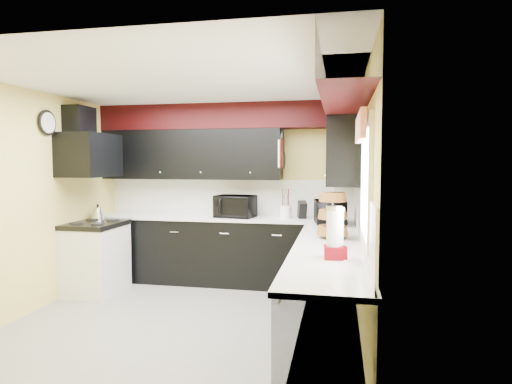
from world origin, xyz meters
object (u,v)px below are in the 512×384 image
knife_block (302,210)px  kettle (98,213)px  toaster_oven (235,206)px  utensil_crock (286,212)px  microwave (330,212)px

knife_block → kettle: size_ratio=1.29×
toaster_oven → utensil_crock: bearing=13.0°
toaster_oven → knife_block: size_ratio=2.27×
microwave → utensil_crock: bearing=44.9°
toaster_oven → knife_block: bearing=11.6°
toaster_oven → utensil_crock: (0.69, 0.04, -0.07)m
knife_block → kettle: 2.77m
utensil_crock → kettle: (-2.51, -0.45, -0.02)m
microwave → toaster_oven: bearing=64.0°
knife_block → kettle: bearing=173.2°
microwave → kettle: size_ratio=2.95×
toaster_oven → microwave: (1.29, -0.40, -0.01)m
microwave → utensil_crock: size_ratio=3.09×
knife_block → microwave: bearing=-64.7°
utensil_crock → knife_block: (0.22, -0.01, 0.03)m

